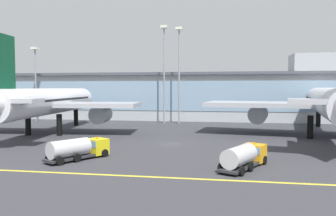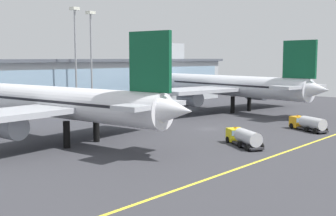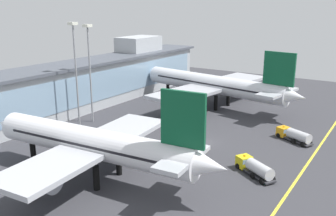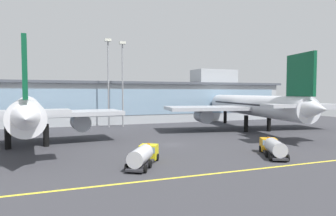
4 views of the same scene
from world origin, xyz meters
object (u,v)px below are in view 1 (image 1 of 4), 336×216
object	(u,v)px
fuel_tanker_truck	(80,148)
apron_light_mast_centre	(36,72)
airliner_near_left	(49,102)
airliner_near_right	(328,103)
apron_light_mast_east	(164,61)
apron_light_mast_west	(179,62)
baggage_tug_near	(245,156)

from	to	relation	value
fuel_tanker_truck	apron_light_mast_centre	xyz separation A→B (m)	(-35.07, 48.25, 12.73)
airliner_near_left	airliner_near_right	size ratio (longest dim) A/B	0.86
airliner_near_left	apron_light_mast_east	distance (m)	33.79
apron_light_mast_centre	apron_light_mast_east	xyz separation A→B (m)	(37.76, 0.60, 2.83)
airliner_near_right	apron_light_mast_centre	xyz separation A→B (m)	(-74.26, 20.20, 7.43)
apron_light_mast_west	baggage_tug_near	bearing A→B (deg)	-73.22
fuel_tanker_truck	apron_light_mast_west	bearing A→B (deg)	22.96
apron_light_mast_west	apron_light_mast_east	distance (m)	4.28
airliner_near_left	apron_light_mast_west	xyz separation A→B (m)	(24.27, 24.48, 9.99)
airliner_near_right	baggage_tug_near	world-z (taller)	airliner_near_right
fuel_tanker_truck	baggage_tug_near	world-z (taller)	same
airliner_near_right	airliner_near_left	bearing A→B (deg)	103.48
apron_light_mast_west	fuel_tanker_truck	bearing A→B (deg)	-98.15
apron_light_mast_centre	fuel_tanker_truck	bearing A→B (deg)	-53.99
apron_light_mast_west	apron_light_mast_centre	xyz separation A→B (m)	(-41.97, 0.07, -2.46)
fuel_tanker_truck	apron_light_mast_east	distance (m)	51.34
airliner_near_left	baggage_tug_near	bearing A→B (deg)	-127.60
apron_light_mast_west	apron_light_mast_centre	size ratio (longest dim) A/B	1.21
baggage_tug_near	apron_light_mast_centre	distance (m)	76.56
apron_light_mast_centre	airliner_near_right	bearing A→B (deg)	-15.22
fuel_tanker_truck	apron_light_mast_centre	world-z (taller)	apron_light_mast_centre
fuel_tanker_truck	airliner_near_right	bearing A→B (deg)	-23.30
airliner_near_right	apron_light_mast_west	size ratio (longest dim) A/B	2.25
airliner_near_left	airliner_near_right	xyz separation A→B (m)	(56.56, 4.35, 0.10)
apron_light_mast_west	airliner_near_right	bearing A→B (deg)	-31.94
airliner_near_right	apron_light_mast_west	xyz separation A→B (m)	(-32.29, 20.13, 9.89)
airliner_near_left	apron_light_mast_west	bearing A→B (deg)	-49.77
apron_light_mast_centre	baggage_tug_near	bearing A→B (deg)	-41.08
airliner_near_right	baggage_tug_near	size ratio (longest dim) A/B	6.34
baggage_tug_near	fuel_tanker_truck	bearing A→B (deg)	112.38
apron_light_mast_west	apron_light_mast_centre	bearing A→B (deg)	179.91
airliner_near_right	apron_light_mast_east	bearing A→B (deg)	69.41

